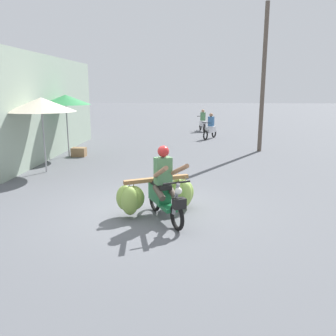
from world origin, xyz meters
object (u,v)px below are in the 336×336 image
(motorbike_distant_ahead_left, at_px, (211,128))
(utility_pole, at_px, (263,79))
(market_umbrella_further_along, at_px, (66,100))
(produce_crate, at_px, (79,152))
(market_umbrella_near_shop, at_px, (41,105))
(motorbike_distant_ahead_right, at_px, (203,122))
(motorbike_main_loaded, at_px, (161,193))

(motorbike_distant_ahead_left, height_order, utility_pole, utility_pole)
(utility_pole, bearing_deg, market_umbrella_further_along, -167.85)
(market_umbrella_further_along, distance_m, produce_crate, 2.14)
(motorbike_distant_ahead_left, distance_m, market_umbrella_near_shop, 10.31)
(market_umbrella_near_shop, relative_size, utility_pole, 0.40)
(motorbike_distant_ahead_right, distance_m, utility_pole, 8.04)
(motorbike_main_loaded, relative_size, motorbike_distant_ahead_left, 1.33)
(produce_crate, bearing_deg, motorbike_distant_ahead_right, 59.46)
(motorbike_main_loaded, height_order, market_umbrella_further_along, market_umbrella_further_along)
(motorbike_distant_ahead_left, bearing_deg, motorbike_distant_ahead_right, 95.33)
(market_umbrella_near_shop, bearing_deg, utility_pole, 29.93)
(market_umbrella_near_shop, bearing_deg, produce_crate, 85.34)
(utility_pole, bearing_deg, motorbike_main_loaded, -114.13)
(motorbike_distant_ahead_right, bearing_deg, motorbike_main_loaded, -95.19)
(market_umbrella_near_shop, xyz_separation_m, market_umbrella_further_along, (-0.19, 2.78, 0.06))
(motorbike_distant_ahead_left, bearing_deg, market_umbrella_further_along, -137.57)
(market_umbrella_further_along, height_order, produce_crate, market_umbrella_further_along)
(market_umbrella_near_shop, bearing_deg, market_umbrella_further_along, 93.89)
(motorbike_distant_ahead_right, bearing_deg, market_umbrella_near_shop, -115.18)
(motorbike_main_loaded, bearing_deg, motorbike_distant_ahead_left, 81.81)
(motorbike_distant_ahead_right, height_order, market_umbrella_further_along, market_umbrella_further_along)
(market_umbrella_further_along, relative_size, utility_pole, 0.40)
(market_umbrella_further_along, relative_size, produce_crate, 4.42)
(market_umbrella_further_along, bearing_deg, motorbike_main_loaded, -56.42)
(produce_crate, distance_m, utility_pole, 8.31)
(motorbike_distant_ahead_left, xyz_separation_m, market_umbrella_further_along, (-6.06, -5.54, 1.71))
(motorbike_main_loaded, relative_size, produce_crate, 3.49)
(produce_crate, bearing_deg, motorbike_distant_ahead_left, 44.46)
(motorbike_distant_ahead_left, relative_size, market_umbrella_further_along, 0.59)
(market_umbrella_near_shop, height_order, utility_pole, utility_pole)
(motorbike_distant_ahead_left, bearing_deg, motorbike_main_loaded, -98.19)
(motorbike_distant_ahead_left, relative_size, produce_crate, 2.63)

